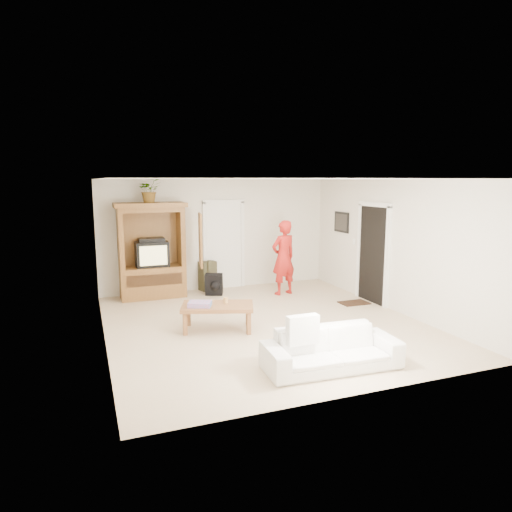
{
  "coord_description": "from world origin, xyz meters",
  "views": [
    {
      "loc": [
        -2.97,
        -7.41,
        2.58
      ],
      "look_at": [
        0.07,
        0.6,
        1.15
      ],
      "focal_mm": 32.0,
      "sensor_mm": 36.0,
      "label": 1
    }
  ],
  "objects_px": {
    "sofa": "(331,349)",
    "coffee_table": "(218,308)",
    "man": "(283,258)",
    "armoire": "(153,257)"
  },
  "relations": [
    {
      "from": "man",
      "to": "sofa",
      "type": "height_order",
      "value": "man"
    },
    {
      "from": "armoire",
      "to": "coffee_table",
      "type": "bearing_deg",
      "value": -75.69
    },
    {
      "from": "man",
      "to": "coffee_table",
      "type": "distance_m",
      "value": 2.88
    },
    {
      "from": "armoire",
      "to": "coffee_table",
      "type": "relative_size",
      "value": 1.53
    },
    {
      "from": "armoire",
      "to": "coffee_table",
      "type": "height_order",
      "value": "armoire"
    },
    {
      "from": "armoire",
      "to": "sofa",
      "type": "distance_m",
      "value": 5.17
    },
    {
      "from": "coffee_table",
      "to": "sofa",
      "type": "bearing_deg",
      "value": -45.73
    },
    {
      "from": "sofa",
      "to": "coffee_table",
      "type": "xyz_separation_m",
      "value": [
        -1.02,
        2.14,
        0.12
      ]
    },
    {
      "from": "armoire",
      "to": "man",
      "type": "xyz_separation_m",
      "value": [
        2.8,
        -0.79,
        -0.06
      ]
    },
    {
      "from": "man",
      "to": "coffee_table",
      "type": "xyz_separation_m",
      "value": [
        -2.11,
        -1.91,
        -0.45
      ]
    }
  ]
}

